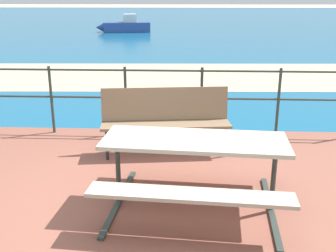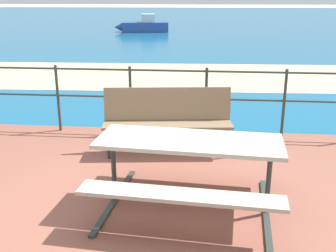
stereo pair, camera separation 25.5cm
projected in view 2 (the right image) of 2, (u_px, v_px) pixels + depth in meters
The scene contains 8 objects.
ground_plane at pixel (145, 213), 4.19m from camera, with size 240.00×240.00×0.00m, color beige.
patio_paving at pixel (145, 210), 4.18m from camera, with size 6.40×5.20×0.06m, color brown.
sea_water at pixel (205, 18), 42.07m from camera, with size 90.00×90.00×0.01m, color #145B84.
beach_strip at pixel (187, 76), 11.48m from camera, with size 54.00×4.18×0.01m, color tan.
picnic_table at pixel (189, 156), 4.01m from camera, with size 1.92×1.58×0.75m.
park_bench at pixel (168, 115), 5.53m from camera, with size 1.79×0.63×0.90m.
railing_fence at pixel (168, 93), 6.22m from camera, with size 5.94×0.04×1.07m.
boat_mid at pixel (144, 26), 25.64m from camera, with size 3.52×1.92×1.11m.
Camera 2 is at (0.62, -3.67, 2.15)m, focal length 43.02 mm.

